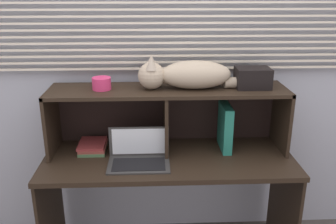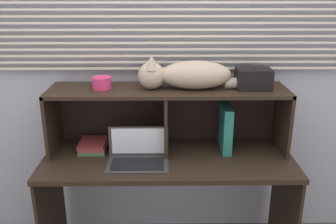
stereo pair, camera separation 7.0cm
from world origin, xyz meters
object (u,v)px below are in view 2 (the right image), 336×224
object	(u,v)px
binder_upright	(225,128)
book_stack	(93,145)
laptop	(138,156)
small_basket	(102,83)
cat	(187,75)
storage_box	(253,79)

from	to	relation	value
binder_upright	book_stack	bearing A→B (deg)	179.89
laptop	book_stack	xyz separation A→B (m)	(-0.30, 0.18, -0.01)
laptop	small_basket	world-z (taller)	small_basket
cat	laptop	size ratio (longest dim) A/B	2.12
binder_upright	storage_box	world-z (taller)	storage_box
small_basket	storage_box	distance (m)	0.91
cat	binder_upright	xyz separation A→B (m)	(0.25, 0.00, -0.34)
cat	book_stack	world-z (taller)	cat
book_stack	cat	bearing A→B (deg)	-0.15
book_stack	storage_box	size ratio (longest dim) A/B	1.03
book_stack	storage_box	bearing A→B (deg)	-0.09
binder_upright	book_stack	distance (m)	0.84
laptop	small_basket	bearing A→B (deg)	140.59
small_basket	storage_box	size ratio (longest dim) A/B	0.54
binder_upright	book_stack	size ratio (longest dim) A/B	1.36
book_stack	small_basket	world-z (taller)	small_basket
laptop	cat	bearing A→B (deg)	31.40
laptop	binder_upright	xyz separation A→B (m)	(0.54, 0.18, 0.11)
book_stack	binder_upright	bearing A→B (deg)	-0.11
small_basket	binder_upright	bearing A→B (deg)	0.00
binder_upright	storage_box	size ratio (longest dim) A/B	1.41
laptop	book_stack	size ratio (longest dim) A/B	1.69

